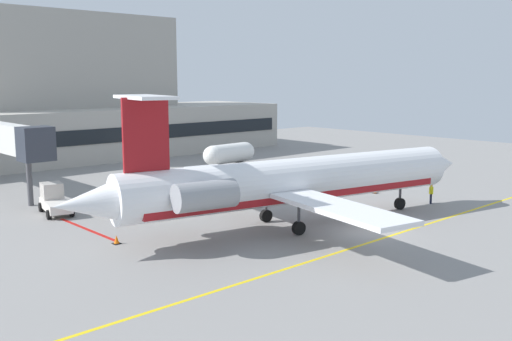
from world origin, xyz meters
name	(u,v)px	position (x,y,z in m)	size (l,w,h in m)	color
ground	(370,233)	(0.00, 0.00, -0.05)	(120.00, 120.00, 0.11)	gray
terminal_building	(68,105)	(1.90, 48.74, 6.69)	(59.51, 16.26, 18.39)	#ADA89E
regional_jet	(291,182)	(-2.93, 4.56, 3.16)	(31.88, 23.43, 9.16)	white
baggage_tug	(156,196)	(-6.76, 15.44, 1.04)	(2.21, 3.74, 2.32)	#E5B20C
pushback_tractor	(54,200)	(-13.10, 19.58, 1.00)	(2.62, 4.40, 2.21)	silver
fuel_tank	(229,154)	(12.12, 28.91, 1.45)	(7.52, 2.62, 2.59)	white
marshaller	(431,193)	(10.91, 1.96, 0.91)	(0.76, 0.51, 1.81)	#191E33
safety_cone_alpha	(375,190)	(11.11, 7.60, 0.25)	(0.47, 0.47, 0.55)	orange
safety_cone_bravo	(371,226)	(0.54, 0.28, 0.25)	(0.47, 0.47, 0.55)	orange
safety_cone_charlie	(341,188)	(9.84, 10.40, 0.25)	(0.47, 0.47, 0.55)	orange
safety_cone_delta	(117,240)	(-13.85, 8.95, 0.25)	(0.47, 0.47, 0.55)	orange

